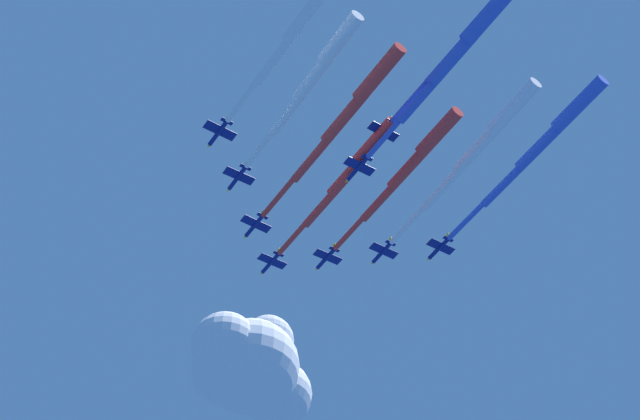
{
  "coord_description": "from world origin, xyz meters",
  "views": [
    {
      "loc": [
        133.17,
        77.61,
        -25.28
      ],
      "look_at": [
        0.0,
        0.0,
        168.81
      ],
      "focal_mm": 52.9,
      "sensor_mm": 36.0,
      "label": 1
    }
  ],
  "objects_px": {
    "jet_starboard_inner": "(409,167)",
    "jet_port_mid": "(313,77)",
    "jet_starboard_mid": "(478,147)",
    "jet_port_outer": "(306,14)",
    "jet_starboard_outer": "(542,144)",
    "jet_port_inner": "(346,115)",
    "jet_trail_starboard": "(487,13)",
    "jet_lead": "(347,175)",
    "jet_trail_port": "(453,57)"
  },
  "relations": [
    {
      "from": "jet_starboard_inner",
      "to": "jet_port_mid",
      "type": "bearing_deg",
      "value": -12.18
    },
    {
      "from": "jet_starboard_mid",
      "to": "jet_port_outer",
      "type": "relative_size",
      "value": 1.06
    },
    {
      "from": "jet_starboard_inner",
      "to": "jet_starboard_outer",
      "type": "relative_size",
      "value": 0.92
    },
    {
      "from": "jet_port_inner",
      "to": "jet_starboard_outer",
      "type": "relative_size",
      "value": 1.02
    },
    {
      "from": "jet_port_inner",
      "to": "jet_trail_starboard",
      "type": "relative_size",
      "value": 1.04
    },
    {
      "from": "jet_lead",
      "to": "jet_port_mid",
      "type": "bearing_deg",
      "value": 13.97
    },
    {
      "from": "jet_lead",
      "to": "jet_port_outer",
      "type": "bearing_deg",
      "value": 18.07
    },
    {
      "from": "jet_port_mid",
      "to": "jet_trail_starboard",
      "type": "height_order",
      "value": "jet_trail_starboard"
    },
    {
      "from": "jet_starboard_inner",
      "to": "jet_starboard_mid",
      "type": "height_order",
      "value": "jet_starboard_mid"
    },
    {
      "from": "jet_starboard_outer",
      "to": "jet_trail_port",
      "type": "distance_m",
      "value": 35.24
    },
    {
      "from": "jet_port_inner",
      "to": "jet_trail_port",
      "type": "distance_m",
      "value": 29.77
    },
    {
      "from": "jet_trail_starboard",
      "to": "jet_port_inner",
      "type": "bearing_deg",
      "value": -99.41
    },
    {
      "from": "jet_lead",
      "to": "jet_starboard_mid",
      "type": "xyz_separation_m",
      "value": [
        -8.67,
        32.92,
        -0.53
      ]
    },
    {
      "from": "jet_port_inner",
      "to": "jet_starboard_mid",
      "type": "distance_m",
      "value": 35.23
    },
    {
      "from": "jet_starboard_inner",
      "to": "jet_starboard_outer",
      "type": "distance_m",
      "value": 33.61
    },
    {
      "from": "jet_lead",
      "to": "jet_port_mid",
      "type": "distance_m",
      "value": 30.97
    },
    {
      "from": "jet_port_inner",
      "to": "jet_starboard_inner",
      "type": "relative_size",
      "value": 1.11
    },
    {
      "from": "jet_starboard_mid",
      "to": "jet_trail_port",
      "type": "bearing_deg",
      "value": 12.06
    },
    {
      "from": "jet_trail_starboard",
      "to": "jet_starboard_mid",
      "type": "bearing_deg",
      "value": -152.48
    },
    {
      "from": "jet_starboard_mid",
      "to": "jet_trail_starboard",
      "type": "xyz_separation_m",
      "value": [
        32.71,
        17.04,
        0.57
      ]
    },
    {
      "from": "jet_starboard_outer",
      "to": "jet_port_inner",
      "type": "bearing_deg",
      "value": -49.57
    },
    {
      "from": "jet_starboard_inner",
      "to": "jet_port_outer",
      "type": "bearing_deg",
      "value": -0.19
    },
    {
      "from": "jet_starboard_inner",
      "to": "jet_trail_starboard",
      "type": "relative_size",
      "value": 0.94
    },
    {
      "from": "jet_port_inner",
      "to": "jet_trail_port",
      "type": "height_order",
      "value": "jet_port_inner"
    },
    {
      "from": "jet_trail_port",
      "to": "jet_trail_starboard",
      "type": "distance_m",
      "value": 12.54
    },
    {
      "from": "jet_trail_port",
      "to": "jet_port_inner",
      "type": "bearing_deg",
      "value": -93.38
    },
    {
      "from": "jet_lead",
      "to": "jet_port_outer",
      "type": "height_order",
      "value": "jet_lead"
    },
    {
      "from": "jet_port_mid",
      "to": "jet_trail_starboard",
      "type": "bearing_deg",
      "value": 98.04
    },
    {
      "from": "jet_trail_port",
      "to": "jet_trail_starboard",
      "type": "relative_size",
      "value": 0.96
    },
    {
      "from": "jet_port_mid",
      "to": "jet_trail_port",
      "type": "height_order",
      "value": "jet_port_mid"
    },
    {
      "from": "jet_starboard_inner",
      "to": "jet_lead",
      "type": "bearing_deg",
      "value": -70.69
    },
    {
      "from": "jet_starboard_inner",
      "to": "jet_trail_port",
      "type": "height_order",
      "value": "jet_starboard_inner"
    },
    {
      "from": "jet_starboard_mid",
      "to": "jet_port_outer",
      "type": "bearing_deg",
      "value": -18.29
    },
    {
      "from": "jet_port_outer",
      "to": "jet_trail_port",
      "type": "xyz_separation_m",
      "value": [
        -26.75,
        23.91,
        -0.13
      ]
    },
    {
      "from": "jet_port_mid",
      "to": "jet_starboard_inner",
      "type": "bearing_deg",
      "value": 167.82
    },
    {
      "from": "jet_starboard_mid",
      "to": "jet_trail_port",
      "type": "relative_size",
      "value": 1.07
    },
    {
      "from": "jet_port_mid",
      "to": "jet_trail_starboard",
      "type": "xyz_separation_m",
      "value": [
        -6.0,
        42.49,
        1.03
      ]
    },
    {
      "from": "jet_starboard_outer",
      "to": "jet_port_mid",
      "type": "bearing_deg",
      "value": -41.31
    },
    {
      "from": "jet_starboard_mid",
      "to": "jet_trail_starboard",
      "type": "height_order",
      "value": "jet_trail_starboard"
    },
    {
      "from": "jet_starboard_outer",
      "to": "jet_trail_starboard",
      "type": "bearing_deg",
      "value": 4.01
    },
    {
      "from": "jet_trail_port",
      "to": "jet_port_outer",
      "type": "bearing_deg",
      "value": -41.79
    },
    {
      "from": "jet_starboard_inner",
      "to": "jet_starboard_outer",
      "type": "bearing_deg",
      "value": 107.12
    },
    {
      "from": "jet_port_outer",
      "to": "jet_trail_port",
      "type": "bearing_deg",
      "value": 138.21
    },
    {
      "from": "jet_port_outer",
      "to": "jet_trail_port",
      "type": "relative_size",
      "value": 1.01
    },
    {
      "from": "jet_lead",
      "to": "jet_trail_starboard",
      "type": "relative_size",
      "value": 0.92
    },
    {
      "from": "jet_port_mid",
      "to": "jet_trail_port",
      "type": "xyz_separation_m",
      "value": [
        -11.02,
        31.37,
        -1.86
      ]
    },
    {
      "from": "jet_starboard_mid",
      "to": "jet_starboard_outer",
      "type": "bearing_deg",
      "value": 114.48
    },
    {
      "from": "jet_port_inner",
      "to": "jet_starboard_outer",
      "type": "xyz_separation_m",
      "value": [
        -32.45,
        38.08,
        0.69
      ]
    },
    {
      "from": "jet_lead",
      "to": "jet_port_mid",
      "type": "xyz_separation_m",
      "value": [
        30.04,
        7.47,
        -0.99
      ]
    },
    {
      "from": "jet_port_inner",
      "to": "jet_trail_port",
      "type": "bearing_deg",
      "value": 86.62
    }
  ]
}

